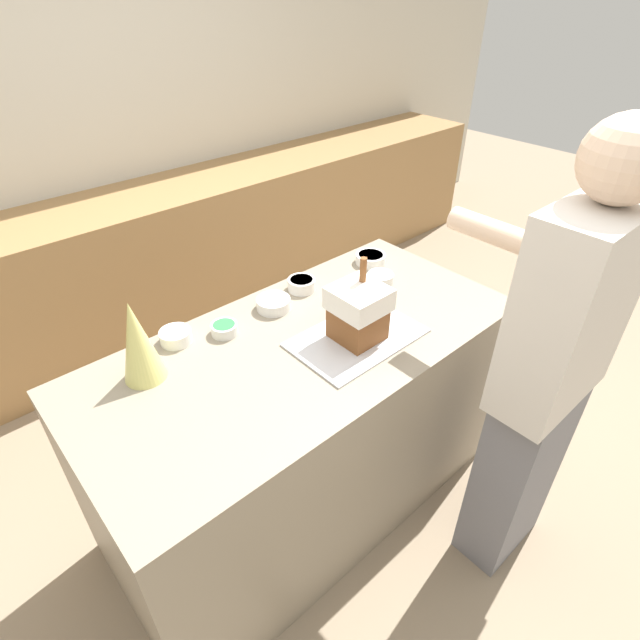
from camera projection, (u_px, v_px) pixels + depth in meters
name	position (u px, v px, depth m)	size (l,w,h in m)	color
ground_plane	(307.00, 493.00, 2.31)	(12.00, 12.00, 0.00)	gray
wall_back	(70.00, 119.00, 2.80)	(8.00, 0.05, 2.60)	beige
back_cabinet_block	(128.00, 272.00, 3.09)	(6.00, 0.60, 0.90)	#9E7547
kitchen_island	(306.00, 427.00, 2.06)	(1.66, 0.79, 0.89)	gray
baking_tray	(357.00, 337.00, 1.82)	(0.47, 0.31, 0.01)	silver
gingerbread_house	(358.00, 312.00, 1.75)	(0.18, 0.18, 0.30)	brown
decorative_tree	(137.00, 341.00, 1.57)	(0.14, 0.14, 0.29)	#DBD675
candy_bowl_near_tray_right	(371.00, 258.00, 2.27)	(0.14, 0.14, 0.04)	white
candy_bowl_far_right	(302.00, 284.00, 2.08)	(0.12, 0.12, 0.05)	white
candy_bowl_far_left	(274.00, 303.00, 1.97)	(0.13, 0.13, 0.05)	white
candy_bowl_beside_tree	(380.00, 278.00, 2.13)	(0.11, 0.11, 0.04)	white
candy_bowl_near_tray_left	(176.00, 336.00, 1.79)	(0.11, 0.11, 0.05)	white
candy_bowl_behind_tray	(224.00, 328.00, 1.83)	(0.10, 0.10, 0.04)	silver
person	(547.00, 379.00, 1.64)	(0.45, 0.57, 1.72)	slate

